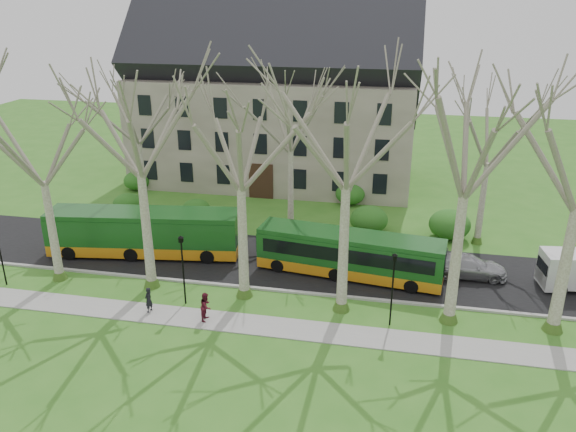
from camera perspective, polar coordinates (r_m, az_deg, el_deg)
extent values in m
plane|color=#347020|center=(33.67, -0.04, -9.03)|extent=(120.00, 120.00, 0.00)
cube|color=gray|center=(31.57, -0.94, -11.25)|extent=(70.00, 2.00, 0.06)
cube|color=black|center=(38.41, 1.56, -4.88)|extent=(80.00, 8.00, 0.06)
cube|color=#A5A39E|center=(34.91, 0.44, -7.70)|extent=(80.00, 0.25, 0.14)
cube|color=slate|center=(55.06, -1.32, 8.84)|extent=(26.00, 12.00, 10.00)
cylinder|color=black|center=(39.25, -27.15, -3.65)|extent=(0.10, 0.10, 4.00)
cylinder|color=black|center=(33.42, -10.58, -5.76)|extent=(0.10, 0.10, 4.00)
cube|color=black|center=(32.50, -10.83, -2.39)|extent=(0.22, 0.22, 0.30)
cylinder|color=black|center=(31.33, 10.52, -7.73)|extent=(0.10, 0.10, 4.00)
cube|color=black|center=(30.35, 10.79, -4.18)|extent=(0.22, 0.22, 0.30)
ellipsoid|color=#2A5418|center=(48.61, -15.99, 1.32)|extent=(2.60, 2.60, 2.00)
ellipsoid|color=#2A5418|center=(46.25, -9.34, 0.86)|extent=(2.60, 2.60, 2.00)
ellipsoid|color=#2A5418|center=(43.56, 8.22, -0.40)|extent=(2.60, 2.60, 2.00)
ellipsoid|color=#2A5418|center=(43.74, 16.08, -0.96)|extent=(2.60, 2.60, 2.00)
ellipsoid|color=#2A5418|center=(54.54, -15.11, 3.61)|extent=(2.60, 2.60, 2.00)
ellipsoid|color=#2A5418|center=(49.28, 6.33, 2.33)|extent=(2.60, 2.60, 2.00)
imported|color=#A1A1A5|center=(38.26, 17.81, -4.87)|extent=(4.95, 2.10, 1.42)
imported|color=black|center=(33.53, -13.99, -8.26)|extent=(0.48, 0.63, 1.53)
imported|color=#511221|center=(32.11, -8.32, -9.06)|extent=(0.66, 0.84, 1.68)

